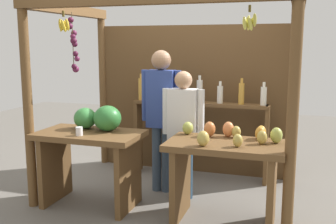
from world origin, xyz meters
TOP-DOWN VIEW (x-y plane):
  - ground_plane at (0.00, 0.00)m, footprint 12.00×12.00m
  - market_stall at (-0.01, 0.37)m, footprint 2.77×1.81m
  - fruit_counter_left at (-0.71, -0.60)m, footprint 1.11×0.64m
  - fruit_counter_right at (0.74, -0.62)m, footprint 1.11×0.64m
  - bottle_shelf_unit at (0.16, 0.64)m, footprint 1.77×0.22m
  - vendor_man at (-0.14, -0.00)m, footprint 0.48×0.23m
  - vendor_woman at (0.16, -0.13)m, footprint 0.48×0.20m

SIDE VIEW (x-z plane):
  - ground_plane at x=0.00m, z-range 0.00..0.00m
  - fruit_counter_right at x=0.74m, z-range 0.12..1.09m
  - fruit_counter_left at x=-0.71m, z-range 0.13..1.22m
  - bottle_shelf_unit at x=0.16m, z-range 0.12..1.48m
  - vendor_woman at x=0.16m, z-range 0.13..1.58m
  - vendor_man at x=-0.14m, z-range 0.17..1.85m
  - market_stall at x=-0.01m, z-range 0.19..2.40m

